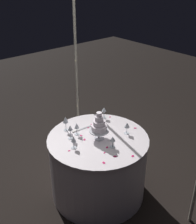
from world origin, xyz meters
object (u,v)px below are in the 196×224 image
wine_glass_5 (127,126)px  cake_knife (82,129)px  decorative_arch (131,65)px  wine_glass_6 (113,139)px  tiered_cake (99,126)px  wine_glass_0 (70,129)px  wine_glass_3 (66,120)px  wine_glass_1 (77,126)px  main_table (98,166)px  wine_glass_2 (104,110)px  wine_glass_4 (74,140)px

wine_glass_5 → cake_knife: (-0.41, -0.33, -0.10)m
decorative_arch → wine_glass_6: bearing=-63.3°
tiered_cake → wine_glass_0: (-0.21, -0.24, -0.04)m
wine_glass_0 → wine_glass_5: bearing=58.8°
wine_glass_5 → wine_glass_6: (0.09, -0.31, -0.01)m
wine_glass_3 → wine_glass_6: (0.61, 0.18, -0.04)m
wine_glass_5 → wine_glass_6: size_ratio=1.08×
cake_knife → tiered_cake: bearing=4.7°
wine_glass_1 → cake_knife: 0.16m
main_table → wine_glass_6: size_ratio=8.63×
main_table → cake_knife: bearing=-175.1°
wine_glass_1 → cake_knife: wine_glass_1 is taller
tiered_cake → wine_glass_6: size_ratio=2.48×
decorative_arch → wine_glass_5: size_ratio=16.70×
main_table → wine_glass_1: 0.56m
tiered_cake → decorative_arch: bearing=92.4°
decorative_arch → wine_glass_0: decorative_arch is taller
wine_glass_3 → wine_glass_6: 0.63m
wine_glass_0 → wine_glass_6: (0.43, 0.24, -0.03)m
wine_glass_1 → wine_glass_3: wine_glass_3 is taller
main_table → wine_glass_2: bearing=130.0°
wine_glass_0 → cake_knife: (-0.08, 0.22, -0.12)m
wine_glass_0 → wine_glass_1: bearing=103.4°
wine_glass_5 → wine_glass_3: bearing=-136.5°
decorative_arch → cake_knife: 0.93m
wine_glass_3 → decorative_arch: bearing=60.5°
wine_glass_1 → wine_glass_2: (-0.09, 0.50, 0.00)m
wine_glass_2 → wine_glass_5: 0.45m
wine_glass_2 → wine_glass_3: bearing=-96.5°
wine_glass_6 → cake_knife: 0.52m
cake_knife → wine_glass_2: bearing=95.4°
main_table → wine_glass_4: size_ratio=8.03×
wine_glass_0 → wine_glass_2: size_ratio=1.18×
decorative_arch → main_table: bearing=-89.9°
tiered_cake → wine_glass_5: (0.13, 0.31, -0.06)m
wine_glass_3 → wine_glass_4: bearing=-22.6°
wine_glass_4 → cake_knife: bearing=129.9°
wine_glass_2 → wine_glass_3: size_ratio=0.80×
main_table → cake_knife: size_ratio=3.88×
main_table → wine_glass_2: 0.70m
tiered_cake → wine_glass_2: bearing=131.7°
main_table → tiered_cake: (0.02, 0.00, 0.56)m
tiered_cake → cake_knife: (-0.29, -0.02, -0.16)m
wine_glass_0 → wine_glass_3: (-0.18, 0.06, 0.01)m
wine_glass_6 → wine_glass_0: bearing=-150.5°
wine_glass_1 → wine_glass_6: bearing=16.4°
tiered_cake → cake_knife: size_ratio=1.12×
decorative_arch → wine_glass_3: bearing=-119.5°
wine_glass_2 → wine_glass_5: bearing=-6.9°
wine_glass_4 → wine_glass_0: bearing=154.5°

